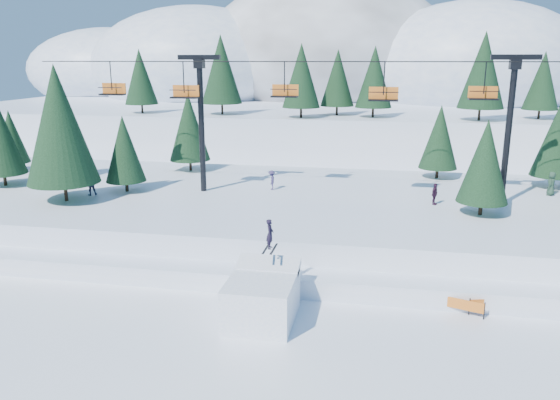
% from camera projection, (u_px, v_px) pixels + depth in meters
% --- Properties ---
extents(ground, '(160.00, 160.00, 0.00)m').
position_uv_depth(ground, '(270.00, 345.00, 24.49)').
color(ground, white).
rests_on(ground, ground).
extents(mid_shelf, '(70.00, 22.00, 2.50)m').
position_uv_depth(mid_shelf, '(318.00, 212.00, 41.30)').
color(mid_shelf, white).
rests_on(mid_shelf, ground).
extents(berm, '(70.00, 6.00, 1.10)m').
position_uv_depth(berm, '(298.00, 269.00, 31.96)').
color(berm, white).
rests_on(berm, ground).
extents(mountain_ridge, '(119.00, 60.00, 26.46)m').
position_uv_depth(mountain_ridge, '(328.00, 76.00, 92.79)').
color(mountain_ridge, white).
rests_on(mountain_ridge, ground).
extents(jump_kicker, '(3.21, 4.41, 4.72)m').
position_uv_depth(jump_kicker, '(262.00, 297.00, 26.68)').
color(jump_kicker, white).
rests_on(jump_kicker, ground).
extents(chairlift, '(46.00, 3.21, 10.28)m').
position_uv_depth(chairlift, '(343.00, 104.00, 39.03)').
color(chairlift, black).
rests_on(chairlift, mid_shelf).
extents(conifer_stand, '(61.27, 17.26, 9.70)m').
position_uv_depth(conifer_stand, '(363.00, 136.00, 40.08)').
color(conifer_stand, black).
rests_on(conifer_stand, mid_shelf).
extents(distant_skiers, '(35.11, 7.38, 1.80)m').
position_uv_depth(distant_skiers, '(313.00, 184.00, 41.03)').
color(distant_skiers, '#382E55').
rests_on(distant_skiers, mid_shelf).
extents(banner_near, '(2.71, 0.96, 0.90)m').
position_uv_depth(banner_near, '(455.00, 303.00, 27.48)').
color(banner_near, black).
rests_on(banner_near, ground).
extents(banner_far, '(2.74, 0.86, 0.90)m').
position_uv_depth(banner_far, '(496.00, 304.00, 27.41)').
color(banner_far, black).
rests_on(banner_far, ground).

